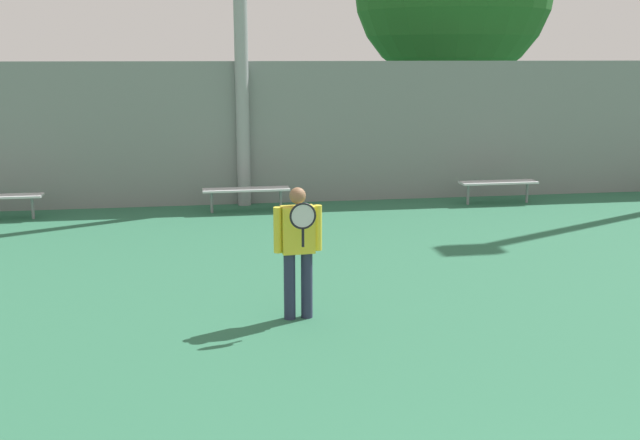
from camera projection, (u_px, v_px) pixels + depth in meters
tennis_player at (298, 245)px, 8.91m from camera, size 0.58×0.42×1.61m
bench_courtside_far at (246, 191)px, 15.16m from camera, size 1.76×0.40×0.48m
bench_by_gate at (498, 184)px, 16.00m from camera, size 1.67×0.40×0.48m
back_fence at (296, 133)px, 15.94m from camera, size 28.51×0.06×3.00m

